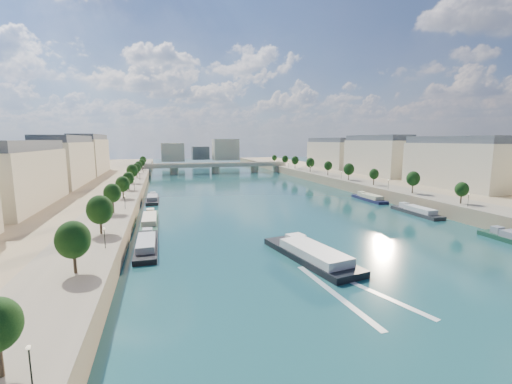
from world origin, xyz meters
TOP-DOWN VIEW (x-y plane):
  - ground at (0.00, 100.00)m, footprint 700.00×700.00m
  - quay_left at (-72.00, 100.00)m, footprint 44.00×520.00m
  - quay_right at (72.00, 100.00)m, footprint 44.00×520.00m
  - pave_left at (-57.00, 100.00)m, footprint 14.00×520.00m
  - pave_right at (57.00, 100.00)m, footprint 14.00×520.00m
  - trees_left at (-55.00, 102.00)m, footprint 4.80×268.80m
  - trees_right at (55.00, 110.00)m, footprint 4.80×268.80m
  - lamps_left at (-52.50, 90.00)m, footprint 0.36×200.36m
  - lamps_right at (52.50, 105.00)m, footprint 0.36×200.36m
  - buildings_left at (-85.00, 112.00)m, footprint 16.00×226.00m
  - buildings_right at (85.00, 112.00)m, footprint 16.00×226.00m
  - skyline at (3.19, 319.52)m, footprint 79.00×42.00m
  - bridge at (0.00, 228.92)m, footprint 112.00×12.00m
  - tour_barge at (-10.29, 26.41)m, footprint 13.11×29.23m
  - wake at (-10.29, 9.82)m, footprint 12.31×26.02m
  - moored_barges_left at (-45.50, 51.09)m, footprint 5.00×159.19m
  - moored_barges_right at (45.50, 39.89)m, footprint 5.00×118.41m

SIDE VIEW (x-z plane):
  - ground at x=0.00m, z-range 0.00..0.00m
  - wake at x=-10.29m, z-range 0.00..0.04m
  - moored_barges_left at x=-45.50m, z-range -0.96..2.64m
  - moored_barges_right at x=45.50m, z-range -0.96..2.64m
  - tour_barge at x=-10.29m, z-range -0.84..2.99m
  - quay_left at x=-72.00m, z-range 0.00..5.00m
  - quay_right at x=72.00m, z-range 0.00..5.00m
  - pave_left at x=-57.00m, z-range 5.00..5.10m
  - pave_right at x=57.00m, z-range 5.00..5.10m
  - bridge at x=0.00m, z-range 1.01..9.16m
  - lamps_left at x=-52.50m, z-range 5.64..9.92m
  - lamps_right at x=52.50m, z-range 5.64..9.92m
  - trees_left at x=-55.00m, z-range 6.35..14.61m
  - trees_right at x=55.00m, z-range 6.35..14.61m
  - skyline at x=3.19m, z-range 3.66..25.66m
  - buildings_left at x=-85.00m, z-range 4.85..28.05m
  - buildings_right at x=85.00m, z-range 4.85..28.05m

